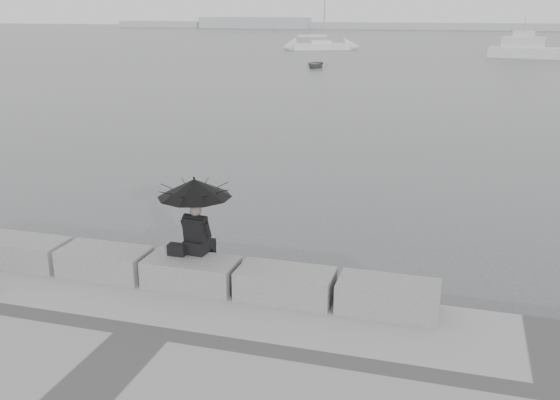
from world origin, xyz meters
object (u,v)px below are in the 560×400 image
(dinghy, at_px, (315,64))
(sailboat_left, at_px, (320,45))
(motor_cruiser, at_px, (531,49))
(seated_person, at_px, (195,197))

(dinghy, bearing_deg, sailboat_left, 102.53)
(sailboat_left, bearing_deg, motor_cruiser, -41.00)
(sailboat_left, distance_m, dinghy, 24.79)
(sailboat_left, height_order, motor_cruiser, sailboat_left)
(seated_person, height_order, dinghy, seated_person)
(sailboat_left, bearing_deg, seated_person, -103.53)
(sailboat_left, bearing_deg, dinghy, -102.85)
(seated_person, distance_m, dinghy, 47.62)
(sailboat_left, relative_size, dinghy, 4.26)
(sailboat_left, xyz_separation_m, dinghy, (5.01, -24.28, -0.27))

